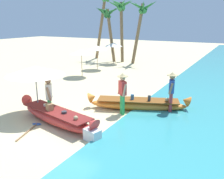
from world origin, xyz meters
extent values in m
plane|color=beige|center=(0.00, 0.00, 0.00)|extent=(80.00, 80.00, 0.00)
ellipsoid|color=red|center=(0.13, -0.25, 0.26)|extent=(4.00, 1.58, 0.51)
cone|color=red|center=(-1.74, 0.15, 0.56)|extent=(0.51, 0.55, 0.54)
cone|color=red|center=(2.00, -0.64, 0.56)|extent=(0.51, 0.55, 0.54)
cube|color=maroon|center=(0.13, -0.25, 0.51)|extent=(3.39, 1.47, 0.04)
sphere|color=tan|center=(1.30, -0.58, 0.59)|extent=(0.16, 0.16, 0.16)
cylinder|color=#2D2D33|center=(0.57, -0.31, 0.56)|extent=(0.20, 0.20, 0.10)
cube|color=#9E754C|center=(-0.13, -0.31, 0.65)|extent=(0.30, 0.29, 0.28)
cylinder|color=silver|center=(-0.59, -0.02, 0.56)|extent=(0.18, 0.18, 0.10)
ellipsoid|color=orange|center=(2.22, 2.69, 0.23)|extent=(4.18, 2.24, 0.45)
cone|color=orange|center=(0.32, 1.95, 0.50)|extent=(0.57, 0.59, 0.54)
cone|color=orange|center=(4.13, 3.43, 0.50)|extent=(0.57, 0.59, 0.54)
cube|color=brown|center=(2.22, 2.69, 0.45)|extent=(3.56, 2.02, 0.04)
sphere|color=tan|center=(3.41, 3.05, 0.54)|extent=(0.18, 0.18, 0.18)
cylinder|color=#2D2D33|center=(2.72, 2.73, 0.58)|extent=(0.13, 0.13, 0.26)
cylinder|color=#386699|center=(2.00, 2.57, 0.57)|extent=(0.15, 0.15, 0.25)
cylinder|color=green|center=(1.91, 1.84, 0.43)|extent=(0.14, 0.14, 0.85)
cylinder|color=green|center=(1.80, 1.93, 0.43)|extent=(0.14, 0.14, 0.85)
cube|color=#DB3D38|center=(1.86, 1.88, 1.14)|extent=(0.42, 0.40, 0.58)
cylinder|color=tan|center=(2.02, 1.72, 1.09)|extent=(0.19, 0.21, 0.53)
cylinder|color=tan|center=(1.66, 2.01, 1.09)|extent=(0.19, 0.21, 0.53)
sphere|color=tan|center=(1.86, 1.88, 1.55)|extent=(0.22, 0.22, 0.22)
cylinder|color=tan|center=(1.86, 1.88, 1.63)|extent=(0.44, 0.44, 0.02)
cone|color=tan|center=(1.86, 1.88, 1.70)|extent=(0.26, 0.26, 0.12)
cylinder|color=green|center=(-0.52, 0.13, 0.41)|extent=(0.14, 0.14, 0.83)
cylinder|color=green|center=(-0.43, 0.02, 0.41)|extent=(0.14, 0.14, 0.83)
cube|color=silver|center=(-0.48, 0.07, 1.13)|extent=(0.39, 0.42, 0.60)
cylinder|color=#9E7051|center=(-0.60, 0.27, 1.08)|extent=(0.21, 0.19, 0.55)
cylinder|color=#9E7051|center=(-0.32, -0.10, 1.08)|extent=(0.21, 0.19, 0.55)
sphere|color=#9E7051|center=(-0.48, 0.07, 1.55)|extent=(0.22, 0.22, 0.22)
cylinder|color=#B2383D|center=(3.61, 2.89, 0.46)|extent=(0.14, 0.14, 0.92)
cylinder|color=#B2383D|center=(3.58, 3.03, 0.46)|extent=(0.14, 0.14, 0.92)
cube|color=#3356B2|center=(3.60, 2.96, 1.18)|extent=(0.30, 0.40, 0.54)
cylinder|color=#9E7051|center=(3.63, 2.73, 1.13)|extent=(0.20, 0.13, 0.49)
cylinder|color=#9E7051|center=(3.52, 3.18, 1.13)|extent=(0.20, 0.13, 0.49)
sphere|color=#9E7051|center=(3.60, 2.96, 1.57)|extent=(0.22, 0.22, 0.22)
cylinder|color=tan|center=(3.60, 2.96, 1.65)|extent=(0.44, 0.44, 0.02)
cone|color=tan|center=(3.60, 2.96, 1.72)|extent=(0.26, 0.26, 0.12)
cylinder|color=#B7B7BC|center=(-1.18, 0.13, 1.02)|extent=(0.05, 0.05, 2.04)
cone|color=silver|center=(-1.18, 0.13, 1.88)|extent=(2.34, 2.34, 0.36)
cylinder|color=#333338|center=(-1.18, 0.13, 0.03)|extent=(0.36, 0.36, 0.06)
cylinder|color=#8E6B47|center=(-3.86, 7.02, 0.95)|extent=(0.04, 0.04, 1.90)
cone|color=silver|center=(-3.86, 7.02, 1.75)|extent=(1.60, 1.60, 0.32)
cylinder|color=#8E6B47|center=(-4.29, 9.72, 0.95)|extent=(0.04, 0.04, 1.90)
cone|color=silver|center=(-4.29, 9.72, 1.75)|extent=(1.60, 1.60, 0.32)
cylinder|color=#8E6B47|center=(-4.40, 12.67, 0.95)|extent=(0.04, 0.04, 1.90)
cone|color=silver|center=(-4.40, 12.67, 1.75)|extent=(1.60, 1.60, 0.32)
cylinder|color=brown|center=(-4.33, 14.16, 2.71)|extent=(0.48, 0.28, 5.44)
cone|color=#337F3D|center=(-4.05, 14.18, 5.26)|extent=(1.46, 0.42, 0.89)
cone|color=#337F3D|center=(-4.16, 14.50, 5.23)|extent=(1.28, 1.48, 0.97)
cone|color=#337F3D|center=(-4.54, 14.68, 5.18)|extent=(0.73, 1.92, 1.13)
cone|color=#337F3D|center=(-4.89, 14.39, 5.24)|extent=(1.83, 1.15, 0.97)
cone|color=#337F3D|center=(-4.87, 13.88, 5.18)|extent=(1.76, 1.29, 1.12)
cone|color=#337F3D|center=(-4.51, 13.62, 5.30)|extent=(0.61, 2.03, 0.81)
cone|color=#337F3D|center=(-4.14, 13.85, 5.24)|extent=(1.34, 1.38, 0.95)
cylinder|color=brown|center=(-5.32, 13.84, 2.42)|extent=(1.01, 0.28, 4.87)
cone|color=#23602D|center=(-5.27, 13.86, 4.56)|extent=(1.50, 0.43, 1.13)
cone|color=#23602D|center=(-5.40, 14.20, 4.68)|extent=(1.34, 1.57, 0.87)
cone|color=#23602D|center=(-5.89, 14.33, 4.67)|extent=(1.08, 1.95, 0.92)
cone|color=#23602D|center=(-6.15, 13.81, 4.54)|extent=(1.64, 0.45, 1.21)
cone|color=#23602D|center=(-5.94, 13.50, 4.72)|extent=(1.24, 1.47, 0.76)
cone|color=#23602D|center=(-5.54, 13.48, 4.59)|extent=(0.85, 1.42, 1.05)
cylinder|color=brown|center=(-2.58, 13.82, 2.61)|extent=(1.12, 0.28, 5.27)
cone|color=#287033|center=(-1.68, 13.81, 4.97)|extent=(1.71, 0.39, 1.12)
cone|color=#287033|center=(-1.99, 14.28, 4.93)|extent=(0.93, 1.72, 1.21)
cone|color=#287033|center=(-2.59, 14.10, 4.96)|extent=(1.73, 1.28, 1.17)
cone|color=#287033|center=(-2.55, 13.54, 5.01)|extent=(1.64, 1.31, 1.02)
cone|color=#287033|center=(-2.01, 13.47, 4.93)|extent=(0.87, 1.38, 1.14)
cylinder|color=brown|center=(-7.11, 15.02, 3.22)|extent=(1.44, 0.28, 6.50)
cube|color=silver|center=(2.05, -0.71, 0.19)|extent=(0.61, 0.48, 0.39)
cylinder|color=#8E6B47|center=(-0.28, -1.34, 0.03)|extent=(0.47, 1.35, 0.05)
ellipsoid|color=#2D60B7|center=(-0.49, -0.68, 0.03)|extent=(0.40, 0.30, 0.03)
camera|label=1|loc=(6.15, -6.85, 3.81)|focal=39.41mm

